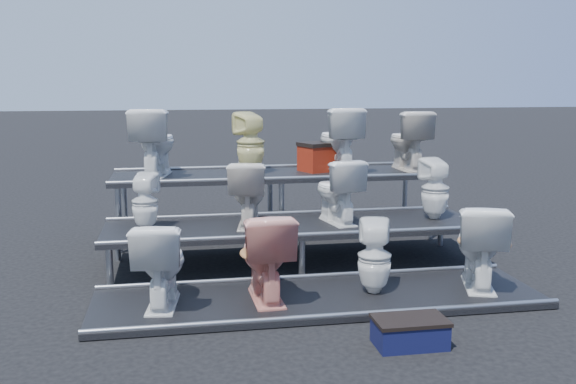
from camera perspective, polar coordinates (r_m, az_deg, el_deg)
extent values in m
plane|color=black|center=(7.35, 0.50, -6.37)|extent=(80.00, 80.00, 0.00)
cube|color=black|center=(6.13, 2.78, -9.43)|extent=(4.20, 1.20, 0.06)
cube|color=black|center=(7.29, 0.50, -4.63)|extent=(4.20, 1.20, 0.46)
cube|color=black|center=(8.50, -1.12, -1.16)|extent=(4.20, 1.20, 0.86)
imported|color=white|center=(5.86, -11.26, -6.22)|extent=(0.53, 0.81, 0.78)
imported|color=#E99180|center=(5.91, -2.04, -5.66)|extent=(0.48, 0.82, 0.83)
imported|color=white|center=(6.15, 7.70, -5.69)|extent=(0.39, 0.40, 0.71)
imported|color=white|center=(6.53, 16.63, -4.53)|extent=(0.70, 0.92, 0.83)
imported|color=white|center=(7.06, -12.60, -0.85)|extent=(0.35, 0.35, 0.62)
imported|color=beige|center=(7.09, -3.57, -0.13)|extent=(0.53, 0.78, 0.73)
imported|color=white|center=(7.27, 4.38, 0.12)|extent=(0.54, 0.78, 0.74)
imported|color=white|center=(7.65, 12.95, 0.29)|extent=(0.36, 0.37, 0.71)
imported|color=white|center=(8.27, -11.78, 4.35)|extent=(0.64, 0.92, 0.86)
imported|color=beige|center=(8.33, -3.36, 4.38)|extent=(0.48, 0.48, 0.80)
imported|color=white|center=(8.55, 4.51, 4.67)|extent=(0.53, 0.87, 0.85)
imported|color=beige|center=(8.85, 10.63, 4.54)|extent=(0.47, 0.80, 0.80)
cube|color=maroon|center=(8.59, 2.79, 2.99)|extent=(0.57, 0.52, 0.34)
cube|color=#0E1135|center=(5.23, 10.77, -12.28)|extent=(0.55, 0.33, 0.20)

